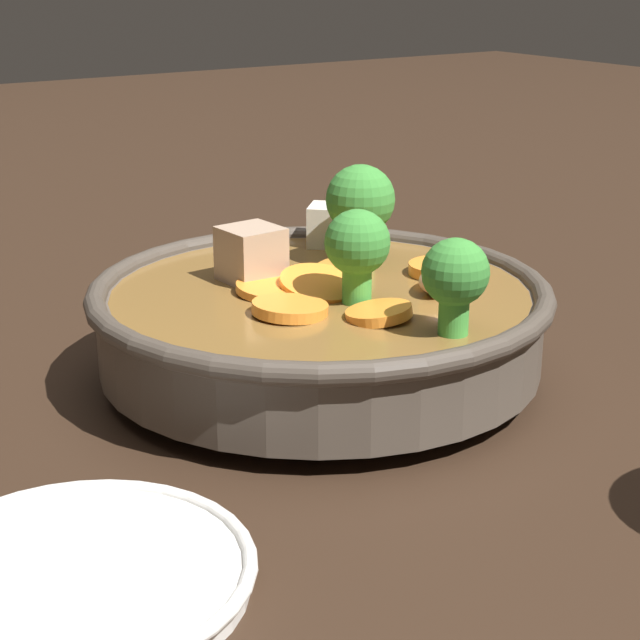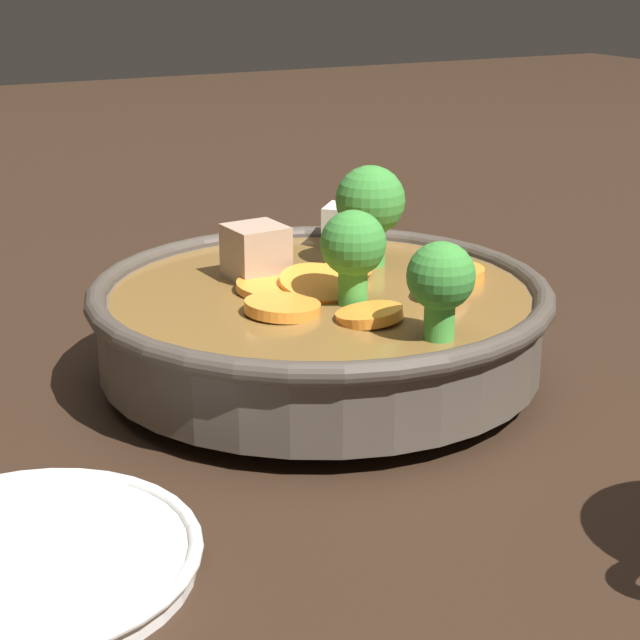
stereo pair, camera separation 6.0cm
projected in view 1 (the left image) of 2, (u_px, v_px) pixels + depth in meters
name	position (u px, v px, depth m)	size (l,w,h in m)	color
ground_plane	(320.00, 378.00, 0.61)	(3.00, 3.00, 0.00)	black
stirfry_bowl	(322.00, 315.00, 0.60)	(0.26, 0.26, 0.11)	#51473D
side_saucer	(77.00, 576.00, 0.41)	(0.14, 0.14, 0.01)	white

